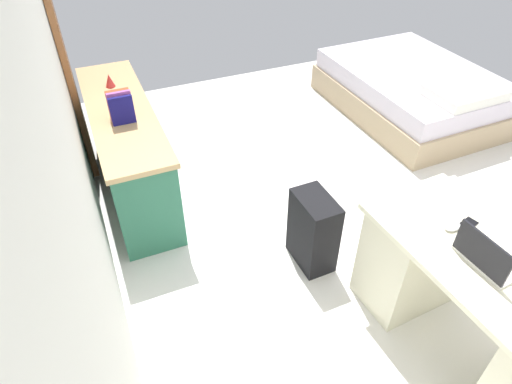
% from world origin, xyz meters
% --- Properties ---
extents(ground_plane, '(5.68, 5.68, 0.00)m').
position_xyz_m(ground_plane, '(0.00, 0.00, 0.00)').
color(ground_plane, silver).
extents(wall_back, '(4.68, 0.10, 2.57)m').
position_xyz_m(wall_back, '(0.00, 2.13, 1.29)').
color(wall_back, silver).
rests_on(wall_back, ground_plane).
extents(door_wooden, '(0.88, 0.05, 2.04)m').
position_xyz_m(door_wooden, '(1.79, 2.05, 1.02)').
color(door_wooden, brown).
rests_on(door_wooden, ground_plane).
extents(desk, '(1.48, 0.74, 0.76)m').
position_xyz_m(desk, '(-1.30, 0.28, 0.40)').
color(desk, beige).
rests_on(desk, ground_plane).
extents(credenza, '(1.80, 0.48, 0.77)m').
position_xyz_m(credenza, '(1.07, 1.75, 0.39)').
color(credenza, '#28664C').
rests_on(credenza, ground_plane).
extents(bed, '(1.92, 1.43, 0.58)m').
position_xyz_m(bed, '(1.23, -1.32, 0.24)').
color(bed, tan).
rests_on(bed, ground_plane).
extents(suitcase_black, '(0.36, 0.23, 0.57)m').
position_xyz_m(suitcase_black, '(-0.29, 0.75, 0.29)').
color(suitcase_black, black).
rests_on(suitcase_black, ground_plane).
extents(laptop, '(0.32, 0.24, 0.21)m').
position_xyz_m(laptop, '(-1.25, 0.32, 0.81)').
color(laptop, silver).
rests_on(laptop, desk).
extents(computer_mouse, '(0.07, 0.10, 0.03)m').
position_xyz_m(computer_mouse, '(-0.99, 0.30, 0.77)').
color(computer_mouse, white).
rests_on(computer_mouse, desk).
extents(cell_phone_by_mouse, '(0.10, 0.15, 0.01)m').
position_xyz_m(cell_phone_by_mouse, '(-1.00, 0.21, 0.76)').
color(cell_phone_by_mouse, black).
rests_on(cell_phone_by_mouse, desk).
extents(book_row, '(0.15, 0.17, 0.24)m').
position_xyz_m(book_row, '(0.89, 1.75, 0.88)').
color(book_row, navy).
rests_on(book_row, credenza).
extents(figurine_small, '(0.08, 0.08, 0.11)m').
position_xyz_m(figurine_small, '(1.48, 1.75, 0.83)').
color(figurine_small, red).
rests_on(figurine_small, credenza).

